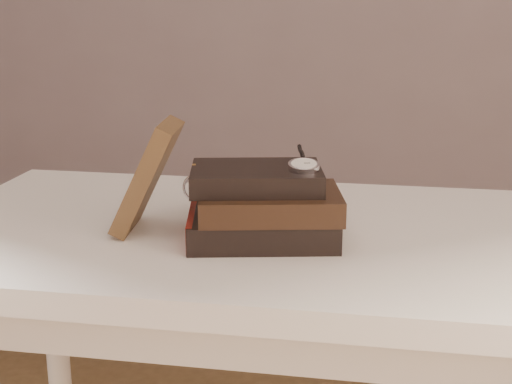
# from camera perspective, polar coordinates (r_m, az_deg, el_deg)

# --- Properties ---
(table) EXTENTS (1.00, 0.60, 0.75)m
(table) POSITION_cam_1_polar(r_m,az_deg,el_deg) (1.19, -1.88, -6.91)
(table) COLOR white
(table) RESTS_ON ground
(book_stack) EXTENTS (0.25, 0.19, 0.11)m
(book_stack) POSITION_cam_1_polar(r_m,az_deg,el_deg) (1.08, 0.59, -1.19)
(book_stack) COLOR black
(book_stack) RESTS_ON table
(journal) EXTENTS (0.12, 0.12, 0.18)m
(journal) POSITION_cam_1_polar(r_m,az_deg,el_deg) (1.12, -8.67, 1.25)
(journal) COLOR #402B18
(journal) RESTS_ON table
(pocket_watch) EXTENTS (0.05, 0.15, 0.02)m
(pocket_watch) POSITION_cam_1_polar(r_m,az_deg,el_deg) (1.06, 3.82, 2.25)
(pocket_watch) COLOR silver
(pocket_watch) RESTS_ON book_stack
(eyeglasses) EXTENTS (0.11, 0.12, 0.04)m
(eyeglasses) POSITION_cam_1_polar(r_m,az_deg,el_deg) (1.15, -3.55, 0.42)
(eyeglasses) COLOR silver
(eyeglasses) RESTS_ON book_stack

